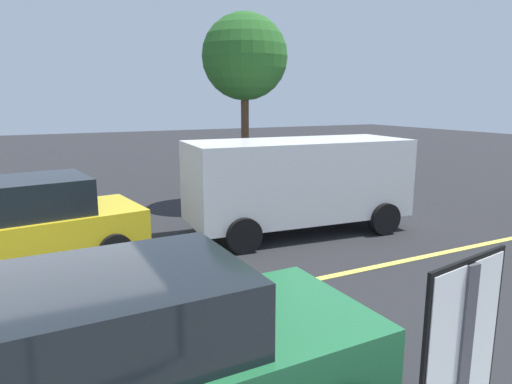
{
  "coord_description": "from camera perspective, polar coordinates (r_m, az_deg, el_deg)",
  "views": [
    {
      "loc": [
        -0.13,
        -6.3,
        3.13
      ],
      "look_at": [
        3.42,
        0.72,
        1.53
      ],
      "focal_mm": 32.04,
      "sensor_mm": 36.0,
      "label": 1
    }
  ],
  "objects": [
    {
      "name": "car_green_near_curb",
      "position": [
        4.47,
        -14.01,
        -19.59
      ],
      "size": [
        4.42,
        2.17,
        1.69
      ],
      "color": "#236B3D",
      "rests_on": "ground_plane"
    },
    {
      "name": "white_van",
      "position": [
        10.86,
        5.4,
        1.56
      ],
      "size": [
        5.34,
        2.6,
        2.2
      ],
      "color": "white",
      "rests_on": "ground_plane"
    },
    {
      "name": "lane_marking_centre",
      "position": [
        7.69,
        -0.39,
        -12.45
      ],
      "size": [
        28.0,
        0.16,
        0.01
      ],
      "primitive_type": "cube",
      "color": "#E0D14C"
    },
    {
      "name": "tree_left_verge",
      "position": [
        13.63,
        -1.43,
        16.39
      ],
      "size": [
        2.46,
        2.46,
        5.56
      ],
      "color": "#513823",
      "rests_on": "ground_plane"
    },
    {
      "name": "ground_plane",
      "position": [
        7.03,
        -23.79,
        -15.97
      ],
      "size": [
        80.0,
        80.0,
        0.0
      ],
      "primitive_type": "plane",
      "color": "#262628"
    },
    {
      "name": "car_yellow_mid_road",
      "position": [
        9.6,
        -27.62,
        -3.62
      ],
      "size": [
        4.8,
        2.58,
        1.69
      ],
      "color": "gold",
      "rests_on": "ground_plane"
    }
  ]
}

